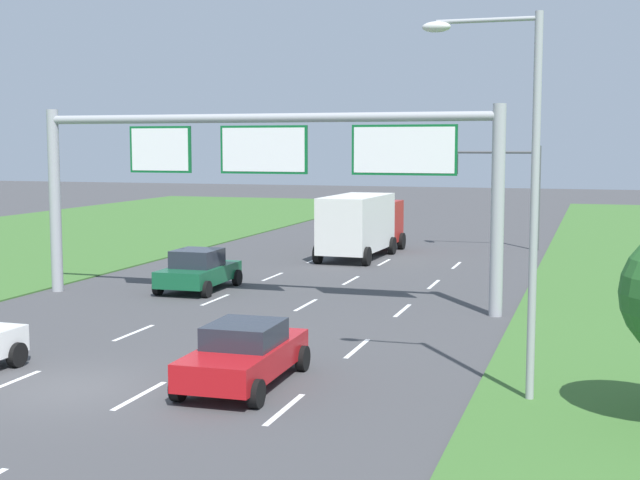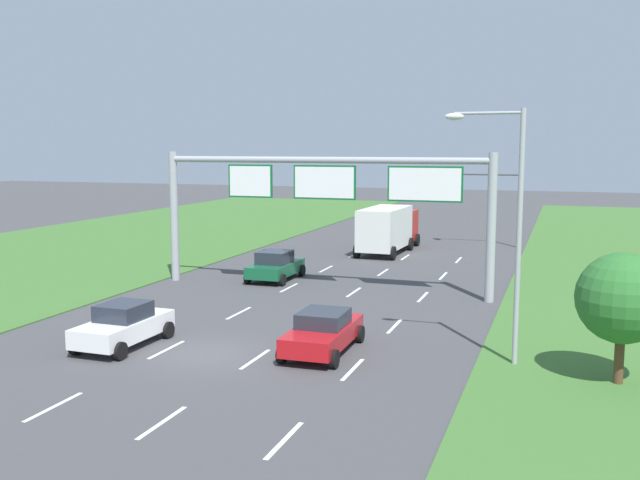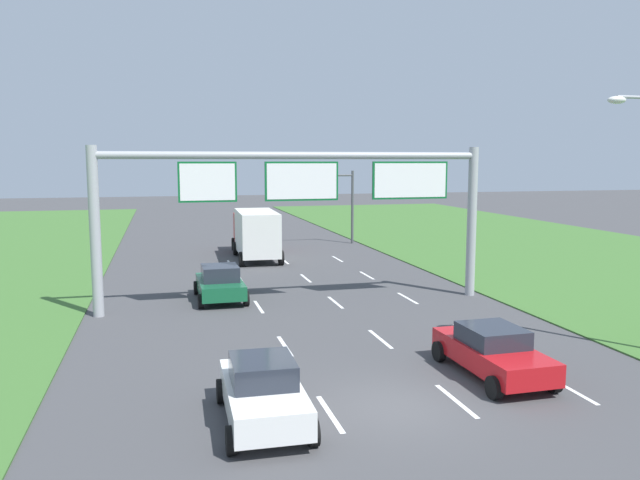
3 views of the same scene
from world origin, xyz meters
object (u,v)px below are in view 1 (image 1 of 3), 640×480
object	(u,v)px
box_truck	(362,223)
sign_gantry	(268,165)
car_mid_lane	(244,354)
street_lamp	(517,172)
traffic_light_mast	(502,178)
car_near_red	(198,270)

from	to	relation	value
box_truck	sign_gantry	xyz separation A→B (m)	(0.20, -13.89, 3.24)
car_mid_lane	box_truck	world-z (taller)	box_truck
car_mid_lane	box_truck	xyz separation A→B (m)	(-3.54, 24.29, 0.96)
box_truck	sign_gantry	world-z (taller)	sign_gantry
box_truck	street_lamp	world-z (taller)	street_lamp
box_truck	street_lamp	bearing A→B (deg)	-65.70
traffic_light_mast	street_lamp	xyz separation A→B (m)	(3.32, -28.97, 1.21)
traffic_light_mast	street_lamp	world-z (taller)	street_lamp
car_near_red	sign_gantry	xyz separation A→B (m)	(3.61, -1.83, 4.16)
box_truck	street_lamp	distance (m)	25.78
street_lamp	car_mid_lane	bearing A→B (deg)	-173.99
box_truck	traffic_light_mast	distance (m)	8.59
car_near_red	sign_gantry	world-z (taller)	sign_gantry
car_near_red	car_mid_lane	xyz separation A→B (m)	(6.94, -12.23, -0.04)
car_near_red	box_truck	size ratio (longest dim) A/B	0.51
box_truck	car_mid_lane	bearing A→B (deg)	-79.74
car_near_red	street_lamp	distance (m)	18.01
car_near_red	box_truck	world-z (taller)	box_truck
car_near_red	traffic_light_mast	bearing A→B (deg)	60.04
car_mid_lane	sign_gantry	world-z (taller)	sign_gantry
box_truck	sign_gantry	distance (m)	14.27
sign_gantry	traffic_light_mast	size ratio (longest dim) A/B	3.08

